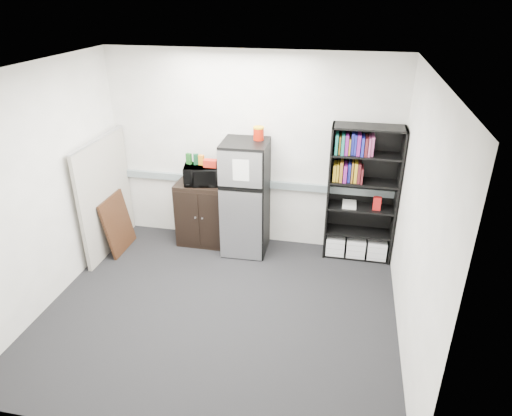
# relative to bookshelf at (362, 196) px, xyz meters

# --- Properties ---
(floor) EXTENTS (4.00, 4.00, 0.00)m
(floor) POSITION_rel_bookshelf_xyz_m (-1.53, -1.57, -0.91)
(floor) COLOR black
(floor) RESTS_ON ground
(wall_back) EXTENTS (4.00, 0.02, 2.70)m
(wall_back) POSITION_rel_bookshelf_xyz_m (-1.53, 0.18, 0.44)
(wall_back) COLOR silver
(wall_back) RESTS_ON floor
(wall_right) EXTENTS (0.02, 3.50, 2.70)m
(wall_right) POSITION_rel_bookshelf_xyz_m (0.47, -1.57, 0.44)
(wall_right) COLOR silver
(wall_right) RESTS_ON floor
(wall_left) EXTENTS (0.02, 3.50, 2.70)m
(wall_left) POSITION_rel_bookshelf_xyz_m (-3.53, -1.57, 0.44)
(wall_left) COLOR silver
(wall_left) RESTS_ON floor
(ceiling) EXTENTS (4.00, 3.50, 0.02)m
(ceiling) POSITION_rel_bookshelf_xyz_m (-1.53, -1.57, 1.79)
(ceiling) COLOR white
(ceiling) RESTS_ON wall_back
(electrical_raceway) EXTENTS (3.92, 0.05, 0.10)m
(electrical_raceway) POSITION_rel_bookshelf_xyz_m (-1.53, 0.15, -0.01)
(electrical_raceway) COLOR gray
(electrical_raceway) RESTS_ON wall_back
(wall_note) EXTENTS (0.14, 0.00, 0.10)m
(wall_note) POSITION_rel_bookshelf_xyz_m (-1.88, 0.18, 0.64)
(wall_note) COLOR white
(wall_note) RESTS_ON wall_back
(bookshelf) EXTENTS (0.90, 0.34, 1.85)m
(bookshelf) POSITION_rel_bookshelf_xyz_m (0.00, 0.00, 0.00)
(bookshelf) COLOR black
(bookshelf) RESTS_ON floor
(cubicle_partition) EXTENTS (0.06, 1.30, 1.62)m
(cubicle_partition) POSITION_rel_bookshelf_xyz_m (-3.43, -0.49, -0.10)
(cubicle_partition) COLOR gray
(cubicle_partition) RESTS_ON floor
(cabinet) EXTENTS (0.74, 0.49, 0.93)m
(cabinet) POSITION_rel_bookshelf_xyz_m (-2.17, -0.06, -0.45)
(cabinet) COLOR black
(cabinet) RESTS_ON floor
(microwave) EXTENTS (0.54, 0.42, 0.27)m
(microwave) POSITION_rel_bookshelf_xyz_m (-2.17, -0.08, 0.15)
(microwave) COLOR black
(microwave) RESTS_ON cabinet
(snack_box_a) EXTENTS (0.08, 0.07, 0.15)m
(snack_box_a) POSITION_rel_bookshelf_xyz_m (-2.35, -0.05, 0.36)
(snack_box_a) COLOR #175219
(snack_box_a) RESTS_ON microwave
(snack_box_b) EXTENTS (0.08, 0.07, 0.15)m
(snack_box_b) POSITION_rel_bookshelf_xyz_m (-2.25, -0.05, 0.36)
(snack_box_b) COLOR #0D391E
(snack_box_b) RESTS_ON microwave
(snack_box_c) EXTENTS (0.08, 0.06, 0.14)m
(snack_box_c) POSITION_rel_bookshelf_xyz_m (-2.17, -0.05, 0.35)
(snack_box_c) COLOR orange
(snack_box_c) RESTS_ON microwave
(snack_bag) EXTENTS (0.18, 0.10, 0.10)m
(snack_bag) POSITION_rel_bookshelf_xyz_m (-2.03, -0.10, 0.33)
(snack_bag) COLOR red
(snack_bag) RESTS_ON microwave
(refrigerator) EXTENTS (0.61, 0.64, 1.59)m
(refrigerator) POSITION_rel_bookshelf_xyz_m (-1.54, -0.14, -0.12)
(refrigerator) COLOR black
(refrigerator) RESTS_ON floor
(coffee_can) EXTENTS (0.14, 0.14, 0.19)m
(coffee_can) POSITION_rel_bookshelf_xyz_m (-1.39, -0.02, 0.78)
(coffee_can) COLOR #AA1907
(coffee_can) RESTS_ON refrigerator
(framed_poster) EXTENTS (0.18, 0.63, 0.80)m
(framed_poster) POSITION_rel_bookshelf_xyz_m (-3.30, -0.51, -0.51)
(framed_poster) COLOR black
(framed_poster) RESTS_ON floor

